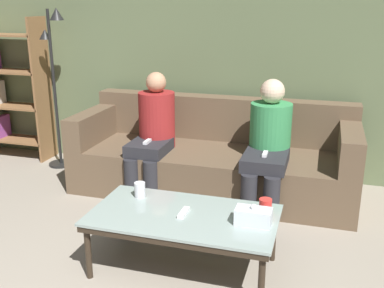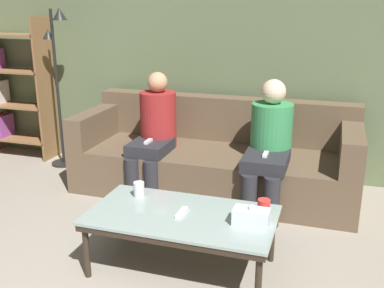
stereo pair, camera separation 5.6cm
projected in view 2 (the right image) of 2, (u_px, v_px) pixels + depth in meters
wall_back at (231, 45)px, 4.38m from camera, size 12.00×0.06×2.60m
couch at (215, 158)px, 4.19m from camera, size 2.54×0.93×0.83m
coffee_table at (182, 219)px, 2.88m from camera, size 1.20×0.65×0.40m
cup_near_left at (139, 189)px, 3.11m from camera, size 0.08×0.08×0.11m
cup_near_right at (264, 207)px, 2.85m from camera, size 0.08×0.08×0.10m
tissue_box at (251, 217)px, 2.72m from camera, size 0.22×0.12×0.13m
game_remote at (182, 212)px, 2.86m from camera, size 0.04×0.15×0.02m
bookshelf at (9, 90)px, 5.06m from camera, size 0.83×0.32×1.56m
standing_lamp at (58, 72)px, 4.63m from camera, size 0.31×0.26×1.65m
seated_person_left_end at (155, 130)px, 4.07m from camera, size 0.33×0.64×1.10m
seated_person_mid_left at (269, 141)px, 3.76m from camera, size 0.35×0.72×1.09m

